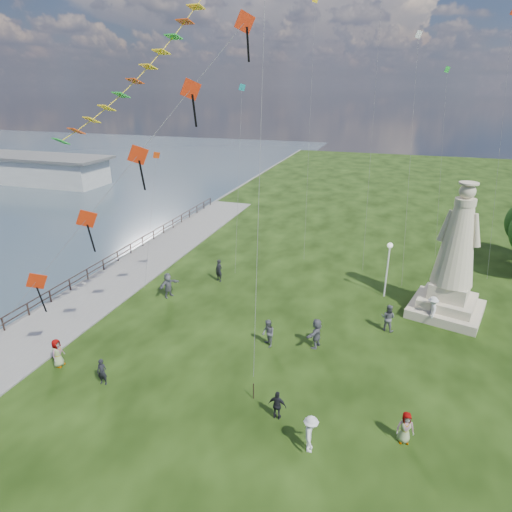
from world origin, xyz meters
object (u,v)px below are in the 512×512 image
(person_6, at_px, (219,271))
(lamppost, at_px, (388,258))
(statue, at_px, (453,267))
(person_11, at_px, (316,333))
(person_7, at_px, (388,318))
(person_9, at_px, (439,292))
(person_4, at_px, (405,428))
(person_1, at_px, (268,333))
(person_8, at_px, (432,310))
(person_5, at_px, (168,285))
(person_0, at_px, (102,372))
(person_10, at_px, (58,353))
(person_2, at_px, (310,434))
(pier_pavilion, at_px, (25,168))
(person_3, at_px, (277,405))

(person_6, bearing_deg, lamppost, 28.50)
(statue, xyz_separation_m, person_11, (-7.62, -6.71, -2.46))
(person_7, xyz_separation_m, person_9, (3.23, 4.60, 0.07))
(lamppost, bearing_deg, person_4, -84.23)
(person_1, distance_m, person_7, 7.75)
(lamppost, bearing_deg, person_8, -43.90)
(person_7, bearing_deg, person_5, 15.72)
(person_1, distance_m, person_11, 2.82)
(person_6, bearing_deg, person_4, -19.84)
(statue, relative_size, person_5, 4.83)
(statue, bearing_deg, person_8, -107.96)
(person_0, xyz_separation_m, person_10, (-3.27, 0.55, 0.10))
(person_0, bearing_deg, person_2, -12.81)
(person_8, bearing_deg, pier_pavilion, -120.12)
(statue, relative_size, person_0, 6.15)
(person_8, height_order, person_10, person_8)
(pier_pavilion, xyz_separation_m, person_2, (55.77, -41.31, -0.97))
(person_2, xyz_separation_m, person_7, (2.72, 10.96, 0.02))
(person_9, bearing_deg, person_5, -139.06)
(person_6, relative_size, person_11, 0.97)
(statue, bearing_deg, person_6, -164.78)
(person_7, bearing_deg, statue, -121.54)
(person_8, distance_m, person_10, 22.68)
(lamppost, xyz_separation_m, person_11, (-3.55, -8.03, -2.08))
(lamppost, distance_m, person_2, 16.08)
(person_4, distance_m, person_9, 14.01)
(lamppost, distance_m, person_0, 20.06)
(person_6, bearing_deg, person_8, 16.66)
(lamppost, bearing_deg, person_11, -113.88)
(lamppost, relative_size, person_2, 2.41)
(person_0, bearing_deg, person_1, 32.26)
(person_3, bearing_deg, person_7, -111.92)
(person_0, relative_size, person_6, 0.81)
(person_3, distance_m, person_4, 5.59)
(lamppost, height_order, person_2, lamppost)
(person_0, relative_size, person_4, 0.96)
(person_7, relative_size, person_8, 0.97)
(person_2, height_order, person_4, person_2)
(person_5, xyz_separation_m, person_7, (15.34, 0.13, -0.04))
(person_3, distance_m, person_9, 16.16)
(person_8, distance_m, person_11, 8.33)
(person_1, bearing_deg, person_11, 68.49)
(person_10, bearing_deg, person_7, -64.01)
(statue, distance_m, person_4, 13.25)
(person_11, bearing_deg, lamppost, 170.54)
(person_0, distance_m, person_11, 11.91)
(person_1, relative_size, person_3, 1.16)
(statue, height_order, person_6, statue)
(person_6, bearing_deg, person_7, 7.38)
(person_1, bearing_deg, person_9, 93.38)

